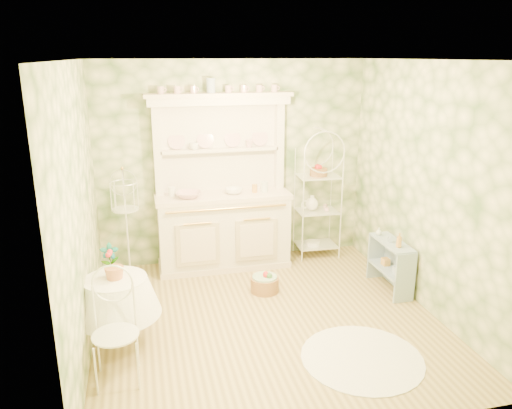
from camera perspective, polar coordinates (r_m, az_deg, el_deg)
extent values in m
plane|color=tan|center=(5.55, 1.23, -12.93)|extent=(3.60, 3.60, 0.00)
plane|color=white|center=(4.82, 1.44, 16.20)|extent=(3.60, 3.60, 0.00)
plane|color=beige|center=(4.90, -19.50, -0.80)|extent=(3.60, 3.60, 0.00)
plane|color=beige|center=(5.73, 19.02, 1.72)|extent=(3.60, 3.60, 0.00)
plane|color=beige|center=(6.72, -2.58, 4.74)|extent=(3.60, 3.60, 0.00)
plane|color=beige|center=(3.41, 9.09, -7.60)|extent=(3.60, 3.60, 0.00)
cube|color=white|center=(6.47, -3.83, 2.37)|extent=(1.87, 0.61, 2.29)
cube|color=white|center=(6.94, 7.08, 1.48)|extent=(0.60, 0.44, 1.87)
cube|color=#92AABE|center=(6.28, 15.09, -6.92)|extent=(0.28, 0.68, 0.58)
cylinder|color=white|center=(5.14, -15.46, -12.34)|extent=(0.69, 0.69, 0.60)
cube|color=white|center=(4.56, -15.77, -14.07)|extent=(0.46, 0.46, 0.91)
cube|color=white|center=(6.46, -14.54, -2.57)|extent=(0.35, 0.35, 1.34)
cylinder|color=#A17041|center=(6.08, 0.99, -8.90)|extent=(0.44, 0.44, 0.23)
cylinder|color=white|center=(5.02, 12.01, -16.77)|extent=(1.47, 1.47, 0.01)
imported|color=white|center=(6.38, -7.69, 0.85)|extent=(0.38, 0.38, 0.08)
imported|color=white|center=(6.51, -2.57, 1.31)|extent=(0.30, 0.30, 0.07)
imported|color=white|center=(6.48, -7.09, 6.51)|extent=(0.15, 0.15, 0.09)
imported|color=white|center=(6.60, -0.77, 6.82)|extent=(0.14, 0.14, 0.10)
imported|color=#3F7238|center=(4.95, -16.30, -6.49)|extent=(0.19, 0.14, 0.33)
imported|color=gold|center=(5.99, 16.02, -4.11)|extent=(0.07, 0.07, 0.17)
imported|color=#9CB0C9|center=(6.13, 15.08, -3.84)|extent=(0.06, 0.06, 0.10)
imported|color=silver|center=(6.33, 13.85, -3.15)|extent=(0.10, 0.10, 0.10)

